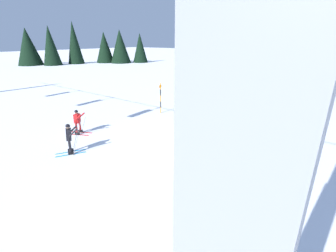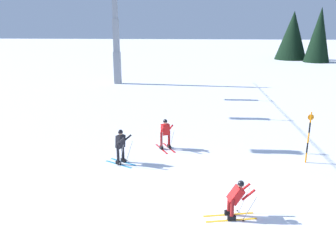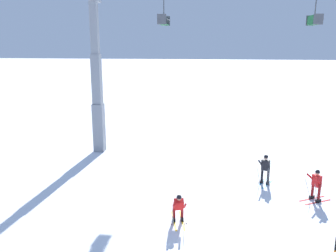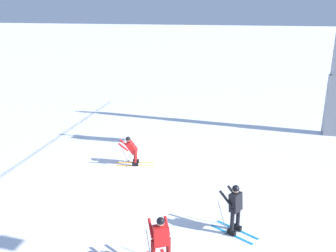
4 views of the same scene
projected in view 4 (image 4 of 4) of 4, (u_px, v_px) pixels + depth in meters
The scene contains 4 objects.
ground_plane at pixel (151, 176), 15.81m from camera, with size 260.00×260.00×0.00m, color white.
skier_carving_main at pixel (132, 149), 16.73m from camera, with size 0.89×1.84×1.50m.
skier_distant_uphill at pixel (235, 205), 11.60m from camera, with size 1.15×1.57×1.71m.
skier_distant_downhill at pixel (161, 239), 9.99m from camera, with size 1.65×1.20×1.65m.
Camera 4 is at (13.85, 3.76, 7.02)m, focal length 39.01 mm.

